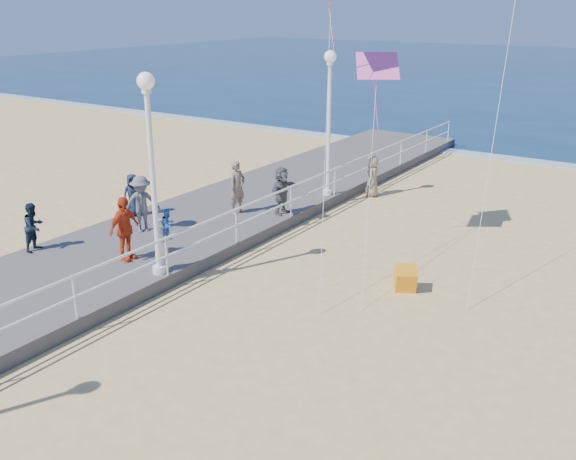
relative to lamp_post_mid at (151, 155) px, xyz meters
The scene contains 17 objects.
ground 6.48m from the lamp_post_mid, ahead, with size 160.00×160.00×0.00m, color #E9C87A.
surf_line 21.50m from the lamp_post_mid, 75.37° to the left, with size 160.00×1.20×0.04m, color silver.
boardwalk 4.07m from the lamp_post_mid, behind, with size 5.00×44.00×0.40m, color #635E5A.
railing 2.43m from the lamp_post_mid, ahead, with size 0.05×42.00×0.55m.
lamp_post_mid is the anchor object (origin of this frame).
lamp_post_far 9.00m from the lamp_post_mid, 90.00° to the left, with size 0.44×0.44×5.32m.
woman_holding_toddler 2.52m from the lamp_post_mid, 105.05° to the left, with size 0.54×0.36×1.49m, color white.
toddler_held 1.99m from the lamp_post_mid, 73.42° to the left, with size 0.44×0.34×0.90m, color #3873D3.
spectator_2 4.26m from the lamp_post_mid, 142.41° to the left, with size 1.17×0.67×1.81m, color #5C5E62.
spectator_3 2.75m from the lamp_post_mid, behind, with size 1.09×0.45×1.85m, color red.
spectator_4 5.86m from the lamp_post_mid, 143.50° to the left, with size 0.71×0.46×1.46m, color #1B223B.
spectator_5 6.61m from the lamp_post_mid, 91.40° to the left, with size 1.53×0.49×1.65m, color #565459.
spectator_6 6.00m from the lamp_post_mid, 105.25° to the left, with size 0.68×0.44×1.85m, color #826E5A.
spectator_7 5.01m from the lamp_post_mid, 169.90° to the right, with size 0.70×0.55×1.44m, color #172433.
beach_walker_c 11.38m from the lamp_post_mid, 85.35° to the left, with size 0.80×0.52×1.64m, color gray.
box_kite 7.43m from the lamp_post_mid, 31.08° to the left, with size 0.55×0.55×0.60m, color #EB590D.
kite_diamond_pink 6.98m from the lamp_post_mid, 59.29° to the left, with size 1.20×1.20×0.02m, color #F65AB2.
Camera 1 is at (6.39, -11.37, 7.31)m, focal length 40.00 mm.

